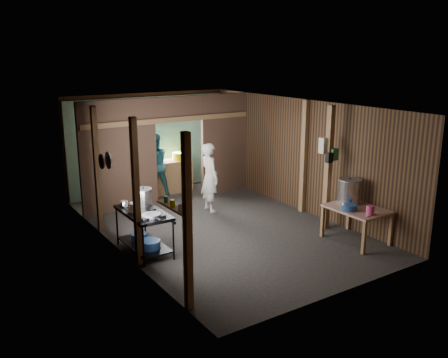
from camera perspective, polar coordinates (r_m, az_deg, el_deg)
floor at (r=10.37m, az=-0.61°, el=-5.65°), size 4.50×7.00×0.00m
ceiling at (r=9.77m, az=-0.65°, el=8.79°), size 4.50×7.00×0.00m
wall_back at (r=13.01m, az=-8.97°, el=4.34°), size 4.50×0.00×2.60m
wall_front at (r=7.39m, az=14.16°, el=-3.98°), size 4.50×0.00×2.60m
wall_left at (r=9.02m, az=-12.77°, el=-0.50°), size 0.00×7.00×2.60m
wall_right at (r=11.33m, az=9.02°, el=2.79°), size 0.00×7.00×2.60m
partition_left at (r=11.34m, az=-12.34°, el=2.64°), size 1.85×0.10×2.60m
partition_right at (r=12.63m, az=0.03°, el=4.21°), size 1.35×0.10×2.60m
partition_header at (r=11.82m, az=-5.41°, el=8.31°), size 1.30×0.10×0.60m
turquoise_panel at (r=12.97m, az=-8.85°, el=4.09°), size 4.40×0.06×2.50m
back_counter at (r=12.84m, az=-6.58°, el=0.28°), size 1.20×0.50×0.85m
wall_clock at (r=12.93m, az=-7.88°, el=7.01°), size 0.20×0.03×0.20m
post_left_a at (r=6.78m, az=-4.36°, el=-5.29°), size 0.10×0.12×2.60m
post_left_b at (r=8.32m, az=-10.36°, el=-1.65°), size 0.10×0.12×2.60m
post_left_c at (r=10.14m, az=-14.80°, el=1.06°), size 0.10×0.12×2.60m
post_right at (r=11.14m, az=9.44°, el=2.56°), size 0.10×0.12×2.60m
post_free at (r=10.14m, az=12.24°, el=1.22°), size 0.12×0.12×2.60m
cross_beam at (r=11.69m, az=-6.36°, el=6.98°), size 4.40×0.12×0.12m
pan_lid_big at (r=9.32m, az=-13.53°, el=2.16°), size 0.03×0.34×0.34m
pan_lid_small at (r=9.71m, az=-14.30°, el=2.01°), size 0.03×0.30×0.30m
wall_shelf at (r=7.18m, az=-6.10°, el=-3.33°), size 0.14×0.80×0.03m
jar_white at (r=6.94m, az=-5.17°, el=-3.37°), size 0.07×0.07×0.10m
jar_yellow at (r=7.16m, az=-6.11°, el=-2.84°), size 0.08×0.08×0.10m
jar_green at (r=7.34m, az=-6.90°, el=-2.40°), size 0.06×0.06×0.10m
bag_white at (r=10.07m, az=11.87°, el=3.94°), size 0.22×0.15×0.32m
bag_green at (r=10.09m, az=12.86°, el=2.86°), size 0.16×0.12×0.24m
bag_black at (r=9.99m, az=12.36°, el=2.48°), size 0.14×0.10×0.20m
gas_range at (r=9.10m, az=-9.44°, el=-6.16°), size 0.69×1.35×0.80m
prep_table at (r=9.85m, az=15.36°, el=-5.22°), size 0.84×1.15×0.68m
stove_pot_large at (r=9.30m, az=-9.53°, el=-2.13°), size 0.40×0.40×0.34m
stove_pot_med at (r=8.88m, az=-10.58°, el=-3.47°), size 0.23×0.23×0.20m
stove_saucepan at (r=9.33m, az=-11.75°, el=-2.85°), size 0.17×0.17×0.09m
frying_pan at (r=8.64m, az=-8.57°, el=-4.27°), size 0.34×0.55×0.07m
blue_tub_front at (r=8.94m, az=-8.72°, el=-7.66°), size 0.38×0.38×0.15m
blue_tub_back at (r=9.38m, az=-10.01°, el=-6.73°), size 0.31×0.31×0.12m
stock_pot at (r=9.94m, az=14.61°, el=-1.48°), size 0.48×0.48×0.52m
wash_basin at (r=9.57m, az=14.61°, el=-3.26°), size 0.32×0.32×0.11m
pink_bucket at (r=9.38m, az=16.93°, el=-3.57°), size 0.19×0.19×0.18m
knife at (r=9.38m, az=17.04°, el=-4.13°), size 0.30×0.04×0.01m
yellow_tub at (r=12.86m, az=-5.39°, el=2.72°), size 0.34×0.34×0.19m
red_cup at (r=12.57m, az=-8.15°, el=2.21°), size 0.11×0.11×0.13m
cook at (r=11.17m, az=-1.70°, el=0.19°), size 0.42×0.61×1.61m
worker_back at (r=12.49m, az=-8.26°, el=1.69°), size 0.86×0.71×1.64m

